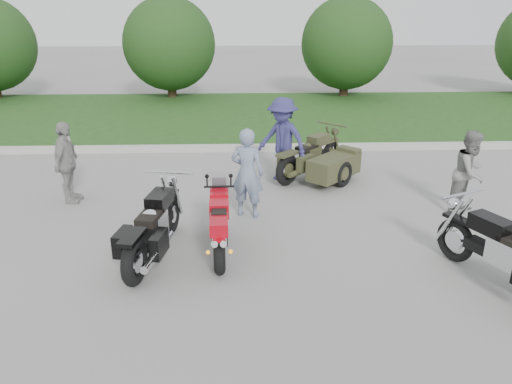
{
  "coord_description": "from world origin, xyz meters",
  "views": [
    {
      "loc": [
        -0.34,
        -6.93,
        3.76
      ],
      "look_at": [
        -0.06,
        0.78,
        0.8
      ],
      "focal_mm": 35.0,
      "sensor_mm": 36.0,
      "label": 1
    }
  ],
  "objects_px": {
    "cruiser_sidecar": "(323,163)",
    "person_denim": "(282,140)",
    "sportbike_red": "(219,225)",
    "person_grey": "(470,172)",
    "person_back": "(67,163)",
    "person_stripe": "(247,173)",
    "cruiser_left": "(153,230)"
  },
  "relations": [
    {
      "from": "person_denim",
      "to": "person_stripe",
      "type": "bearing_deg",
      "value": -75.51
    },
    {
      "from": "cruiser_left",
      "to": "person_stripe",
      "type": "relative_size",
      "value": 1.44
    },
    {
      "from": "sportbike_red",
      "to": "person_grey",
      "type": "bearing_deg",
      "value": 17.1
    },
    {
      "from": "cruiser_left",
      "to": "cruiser_sidecar",
      "type": "bearing_deg",
      "value": 57.7
    },
    {
      "from": "cruiser_sidecar",
      "to": "person_denim",
      "type": "relative_size",
      "value": 1.15
    },
    {
      "from": "sportbike_red",
      "to": "person_denim",
      "type": "relative_size",
      "value": 0.99
    },
    {
      "from": "person_back",
      "to": "person_stripe",
      "type": "bearing_deg",
      "value": -99.17
    },
    {
      "from": "person_back",
      "to": "sportbike_red",
      "type": "bearing_deg",
      "value": -123.46
    },
    {
      "from": "sportbike_red",
      "to": "person_back",
      "type": "bearing_deg",
      "value": 140.93
    },
    {
      "from": "cruiser_sidecar",
      "to": "person_grey",
      "type": "bearing_deg",
      "value": 6.98
    },
    {
      "from": "person_denim",
      "to": "person_back",
      "type": "height_order",
      "value": "person_denim"
    },
    {
      "from": "cruiser_left",
      "to": "person_denim",
      "type": "distance_m",
      "value": 4.32
    },
    {
      "from": "person_grey",
      "to": "person_denim",
      "type": "distance_m",
      "value": 3.87
    },
    {
      "from": "sportbike_red",
      "to": "cruiser_sidecar",
      "type": "relative_size",
      "value": 0.87
    },
    {
      "from": "cruiser_left",
      "to": "person_stripe",
      "type": "xyz_separation_m",
      "value": [
        1.48,
        1.62,
        0.36
      ]
    },
    {
      "from": "sportbike_red",
      "to": "cruiser_left",
      "type": "distance_m",
      "value": 1.03
    },
    {
      "from": "cruiser_sidecar",
      "to": "person_denim",
      "type": "xyz_separation_m",
      "value": [
        -0.9,
        0.16,
        0.5
      ]
    },
    {
      "from": "cruiser_sidecar",
      "to": "person_grey",
      "type": "height_order",
      "value": "person_grey"
    },
    {
      "from": "person_stripe",
      "to": "person_back",
      "type": "height_order",
      "value": "person_stripe"
    },
    {
      "from": "sportbike_red",
      "to": "person_denim",
      "type": "height_order",
      "value": "person_denim"
    },
    {
      "from": "person_denim",
      "to": "person_back",
      "type": "distance_m",
      "value": 4.48
    },
    {
      "from": "sportbike_red",
      "to": "person_stripe",
      "type": "xyz_separation_m",
      "value": [
        0.46,
        1.52,
        0.32
      ]
    },
    {
      "from": "person_grey",
      "to": "person_denim",
      "type": "height_order",
      "value": "person_denim"
    },
    {
      "from": "sportbike_red",
      "to": "person_back",
      "type": "xyz_separation_m",
      "value": [
        -3.05,
        2.35,
        0.3
      ]
    },
    {
      "from": "cruiser_sidecar",
      "to": "person_stripe",
      "type": "height_order",
      "value": "person_stripe"
    },
    {
      "from": "cruiser_sidecar",
      "to": "person_stripe",
      "type": "xyz_separation_m",
      "value": [
        -1.71,
        -1.86,
        0.41
      ]
    },
    {
      "from": "cruiser_left",
      "to": "cruiser_sidecar",
      "type": "xyz_separation_m",
      "value": [
        3.19,
        3.47,
        -0.05
      ]
    },
    {
      "from": "cruiser_sidecar",
      "to": "person_denim",
      "type": "bearing_deg",
      "value": -145.92
    },
    {
      "from": "cruiser_left",
      "to": "person_back",
      "type": "bearing_deg",
      "value": 139.9
    },
    {
      "from": "person_denim",
      "to": "person_back",
      "type": "relative_size",
      "value": 1.14
    },
    {
      "from": "person_grey",
      "to": "person_back",
      "type": "relative_size",
      "value": 0.98
    },
    {
      "from": "person_grey",
      "to": "person_back",
      "type": "xyz_separation_m",
      "value": [
        -7.64,
        0.8,
        0.02
      ]
    }
  ]
}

